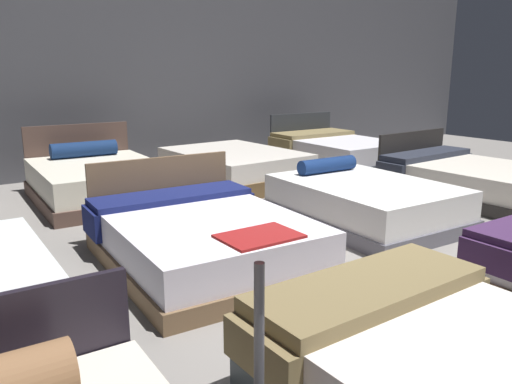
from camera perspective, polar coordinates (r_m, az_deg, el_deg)
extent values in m
cube|color=gray|center=(4.98, 6.55, -6.68)|extent=(18.00, 18.00, 0.02)
cube|color=#47474C|center=(9.00, -14.84, 13.41)|extent=(18.00, 0.06, 3.50)
cube|color=white|center=(2.66, 23.52, -18.41)|extent=(1.41, 1.89, 0.29)
cube|color=olive|center=(2.92, 12.50, -10.51)|extent=(1.43, 0.55, 0.09)
cube|color=olive|center=(2.55, 0.49, -17.84)|extent=(0.09, 0.53, 0.22)
cube|color=olive|center=(3.52, 20.59, -9.49)|extent=(0.09, 0.53, 0.22)
cube|color=#42274E|center=(3.99, 25.45, -7.03)|extent=(0.07, 0.59, 0.21)
cube|color=brown|center=(4.60, -5.74, -7.20)|extent=(1.71, 2.14, 0.16)
cube|color=white|center=(4.53, -5.80, -4.56)|extent=(1.65, 2.07, 0.29)
cube|color=brown|center=(5.41, -10.57, -0.47)|extent=(1.51, 0.12, 0.83)
cube|color=#151D52|center=(5.15, -9.51, -0.44)|extent=(1.61, 0.57, 0.06)
cube|color=#151D52|center=(4.96, -18.04, -3.37)|extent=(0.08, 0.49, 0.26)
cube|color=#151D52|center=(5.52, -1.73, -0.99)|extent=(0.08, 0.49, 0.26)
cube|color=#555460|center=(5.95, 12.07, -2.63)|extent=(1.56, 2.09, 0.16)
cube|color=white|center=(5.89, 12.18, -0.41)|extent=(1.49, 2.03, 0.32)
cylinder|color=navy|center=(6.32, 8.03, 3.02)|extent=(0.81, 0.21, 0.18)
cube|color=black|center=(7.57, 23.33, 0.04)|extent=(1.71, 2.17, 0.16)
cube|color=silver|center=(7.53, 23.49, 1.72)|extent=(1.64, 2.11, 0.29)
cube|color=black|center=(8.06, 17.10, 3.68)|extent=(1.53, 0.11, 0.81)
cube|color=#282C39|center=(7.90, 18.64, 4.03)|extent=(1.61, 0.52, 0.08)
cube|color=#282C39|center=(7.27, 14.89, 2.42)|extent=(0.10, 0.46, 0.19)
cube|color=#282C39|center=(8.61, 21.68, 3.59)|extent=(0.10, 0.46, 0.19)
cube|color=#503A31|center=(7.10, -17.15, -0.23)|extent=(1.66, 2.09, 0.18)
cube|color=silver|center=(7.04, -17.29, 1.74)|extent=(1.60, 2.02, 0.32)
cube|color=#503A31|center=(7.99, -19.31, 3.88)|extent=(1.50, 0.10, 0.94)
cylinder|color=navy|center=(7.64, -18.80, 4.58)|extent=(0.92, 0.25, 0.22)
cube|color=brown|center=(7.90, -2.42, 1.89)|extent=(1.72, 2.23, 0.22)
cube|color=silver|center=(7.85, -2.44, 3.66)|extent=(1.65, 2.16, 0.28)
cube|color=#2B2F35|center=(9.18, 9.23, 3.37)|extent=(1.57, 2.16, 0.22)
cube|color=white|center=(9.14, 9.29, 4.94)|extent=(1.50, 2.10, 0.29)
cube|color=#2B2F35|center=(9.93, 5.08, 6.24)|extent=(1.45, 0.06, 0.90)
cube|color=olive|center=(9.64, 6.44, 6.56)|extent=(1.53, 0.68, 0.07)
cube|color=olive|center=(9.19, 2.70, 5.13)|extent=(0.08, 0.66, 0.30)
cube|color=olive|center=(10.18, 9.76, 5.77)|extent=(0.08, 0.66, 0.30)
cube|color=#B21E1E|center=(1.80, 0.37, -5.00)|extent=(0.28, 0.20, 0.01)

